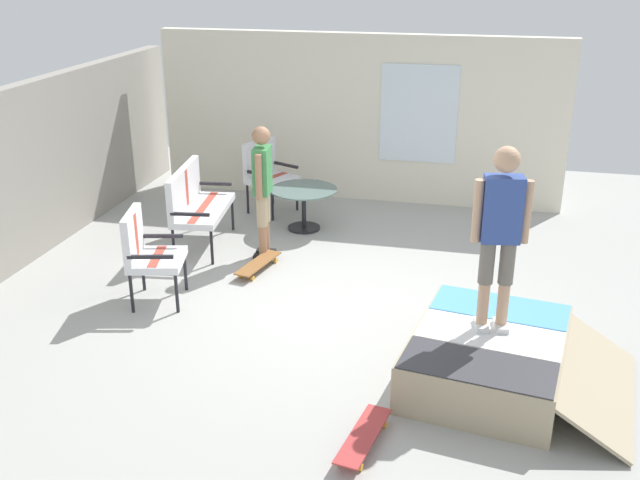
% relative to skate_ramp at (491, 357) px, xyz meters
% --- Properties ---
extents(ground_plane, '(12.00, 12.00, 0.10)m').
position_rel_skate_ramp_xyz_m(ground_plane, '(0.99, 1.57, -0.28)').
color(ground_plane, '#A8A8A3').
extents(house_facade, '(0.23, 6.00, 2.44)m').
position_rel_skate_ramp_xyz_m(house_facade, '(4.79, 2.06, 1.00)').
color(house_facade, silver).
rests_on(house_facade, ground_plane).
extents(skate_ramp, '(1.93, 2.09, 0.45)m').
position_rel_skate_ramp_xyz_m(skate_ramp, '(0.00, 0.00, 0.00)').
color(skate_ramp, tan).
rests_on(skate_ramp, ground_plane).
extents(patio_bench, '(1.31, 0.70, 1.02)m').
position_rel_skate_ramp_xyz_m(patio_bench, '(2.39, 3.72, 0.39)').
color(patio_bench, black).
rests_on(patio_bench, ground_plane).
extents(patio_chair_near_house, '(0.79, 0.76, 1.02)m').
position_rel_skate_ramp_xyz_m(patio_chair_near_house, '(3.89, 3.23, 0.39)').
color(patio_chair_near_house, black).
rests_on(patio_chair_near_house, ground_plane).
extents(patio_chair_by_wall, '(0.73, 0.68, 1.02)m').
position_rel_skate_ramp_xyz_m(patio_chair_by_wall, '(0.77, 3.61, 0.39)').
color(patio_chair_by_wall, black).
rests_on(patio_chair_by_wall, ground_plane).
extents(patio_table, '(0.90, 0.90, 0.57)m').
position_rel_skate_ramp_xyz_m(patio_table, '(3.27, 2.52, 0.18)').
color(patio_table, black).
rests_on(patio_table, ground_plane).
extents(person_watching, '(0.48, 0.26, 1.63)m').
position_rel_skate_ramp_xyz_m(person_watching, '(2.23, 2.76, 0.72)').
color(person_watching, black).
rests_on(person_watching, ground_plane).
extents(person_skater, '(0.28, 0.47, 1.64)m').
position_rel_skate_ramp_xyz_m(person_skater, '(0.12, 0.02, 1.18)').
color(person_skater, silver).
rests_on(person_skater, skate_ramp).
extents(skateboard_by_bench, '(0.82, 0.36, 0.10)m').
position_rel_skate_ramp_xyz_m(skateboard_by_bench, '(1.80, 2.71, -0.14)').
color(skateboard_by_bench, brown).
rests_on(skateboard_by_bench, ground_plane).
extents(skateboard_spare, '(0.82, 0.34, 0.10)m').
position_rel_skate_ramp_xyz_m(skateboard_spare, '(-1.17, 0.93, -0.14)').
color(skateboard_spare, '#B23838').
rests_on(skateboard_spare, ground_plane).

